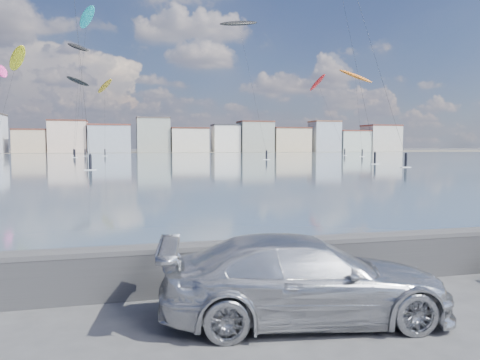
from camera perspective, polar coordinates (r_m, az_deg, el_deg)
name	(u,v)px	position (r m, az deg, el deg)	size (l,w,h in m)	color
ground	(241,348)	(7.38, 0.13, -19.83)	(700.00, 700.00, 0.00)	#333335
bay_water	(130,160)	(98.08, -13.29, 2.43)	(500.00, 177.00, 0.00)	#3F5566
far_shore_strip	(125,152)	(206.55, -13.82, 3.34)	(500.00, 60.00, 0.00)	#4C473D
seawall	(208,265)	(9.69, -3.90, -10.27)	(400.00, 0.36, 1.08)	#28282B
far_buildings	(129,137)	(192.57, -13.42, 5.08)	(240.79, 13.26, 14.60)	beige
car_silver	(305,279)	(8.28, 7.97, -11.82)	(2.03, 4.99, 1.45)	#B3B4B9
kitesurfer_4	(87,19)	(126.63, -18.17, 18.16)	(6.55, 11.52, 36.60)	#19BFBF
kitesurfer_5	(2,72)	(141.76, -27.06, 11.61)	(5.14, 12.63, 25.25)	#E5338C
kitesurfer_8	(355,77)	(131.33, 13.89, 12.10)	(8.68, 11.57, 23.84)	orange
kitesurfer_9	(105,87)	(145.34, -16.16, 10.79)	(5.89, 16.74, 22.49)	#BF8C19
kitesurfer_10	(78,48)	(141.77, -19.14, 14.92)	(7.93, 12.11, 32.33)	black
kitesurfer_11	(17,60)	(98.80, -25.56, 13.04)	(5.91, 13.40, 21.55)	yellow
kitesurfer_13	(239,25)	(110.73, -0.12, 18.39)	(9.50, 15.39, 31.92)	black
kitesurfer_14	(78,83)	(148.40, -19.16, 11.13)	(7.22, 16.57, 23.36)	black
kitesurfer_17	(318,84)	(149.80, 9.47, 11.50)	(5.17, 18.60, 25.06)	red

